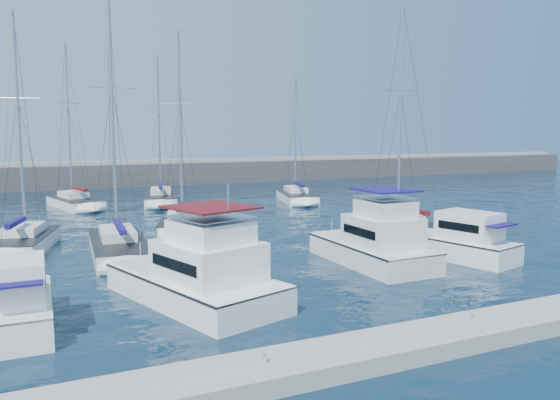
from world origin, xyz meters
name	(u,v)px	position (x,y,z in m)	size (l,w,h in m)	color
ground	(321,269)	(0.00, 0.00, 0.00)	(220.00, 220.00, 0.00)	black
breakwater	(139,177)	(0.00, 52.00, 1.05)	(160.00, 6.00, 4.45)	#424244
dock	(472,331)	(0.00, -11.00, 0.30)	(40.00, 2.20, 0.60)	gray
dock_cleat_near_port	(265,359)	(-8.00, -11.00, 0.72)	(0.16, 0.16, 0.25)	silver
dock_cleat_centre	(473,319)	(0.00, -11.00, 0.72)	(0.16, 0.16, 0.25)	silver
motor_yacht_port_outer	(17,306)	(-14.65, -3.33, 0.94)	(2.56, 6.00, 3.20)	white
motor_yacht_port_inner	(200,277)	(-7.55, -2.91, 1.13)	(6.48, 9.56, 4.69)	white
motor_yacht_stbd_inner	(376,245)	(3.24, -0.38, 1.13)	(3.66, 8.07, 4.69)	silver
motor_yacht_stbd_outer	(460,243)	(8.53, -1.20, 0.94)	(4.29, 7.36, 3.20)	white
sailboat_mid_a	(23,242)	(-14.55, 11.95, 0.54)	(4.78, 7.82, 15.04)	white
sailboat_mid_b	(119,246)	(-9.34, 8.04, 0.53)	(3.58, 9.15, 15.93)	silver
sailboat_mid_c	(182,223)	(-3.77, 14.63, 0.53)	(5.28, 8.40, 15.08)	white
sailboat_mid_d	(403,226)	(10.62, 6.83, 0.53)	(5.21, 10.15, 16.56)	silver
sailboat_back_a	(75,202)	(-10.03, 31.12, 0.54)	(5.00, 8.76, 16.23)	white
sailboat_back_b	(161,198)	(-1.67, 31.06, 0.52)	(5.06, 9.45, 15.29)	silver
sailboat_back_c	(297,197)	(11.75, 26.44, 0.51)	(5.14, 8.91, 13.51)	white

